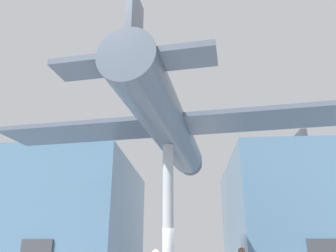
{
  "coord_description": "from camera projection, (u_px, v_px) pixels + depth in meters",
  "views": [
    {
      "loc": [
        0.86,
        -12.33,
        1.85
      ],
      "look_at": [
        0.0,
        0.0,
        6.45
      ],
      "focal_mm": 35.0,
      "sensor_mm": 36.0,
      "label": 1
    }
  ],
  "objects": [
    {
      "name": "glass_pavilion_left",
      "position": [
        80.0,
        217.0,
        25.77
      ],
      "size": [
        8.08,
        14.07,
        8.74
      ],
      "color": "slate",
      "rests_on": "ground_plane"
    },
    {
      "name": "support_pylon_central",
      "position": [
        168.0,
        219.0,
        11.92
      ],
      "size": [
        0.41,
        0.41,
        5.64
      ],
      "color": "#999EA3",
      "rests_on": "ground_plane"
    },
    {
      "name": "suspended_airplane",
      "position": [
        169.0,
        127.0,
        13.38
      ],
      "size": [
        14.29,
        12.35,
        3.15
      ],
      "rotation": [
        0.0,
        0.0,
        -0.13
      ],
      "color": "#4C5666",
      "rests_on": "support_pylon_central"
    },
    {
      "name": "glass_pavilion_right",
      "position": [
        285.0,
        216.0,
        24.74
      ],
      "size": [
        8.08,
        14.07,
        8.74
      ],
      "color": "slate",
      "rests_on": "ground_plane"
    }
  ]
}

